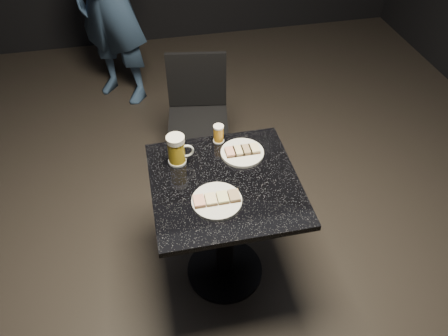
{
  "coord_description": "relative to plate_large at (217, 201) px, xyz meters",
  "views": [
    {
      "loc": [
        -0.31,
        -1.43,
        2.22
      ],
      "look_at": [
        0.0,
        0.02,
        0.82
      ],
      "focal_mm": 35.0,
      "sensor_mm": 36.0,
      "label": 1
    }
  ],
  "objects": [
    {
      "name": "floor",
      "position": [
        0.06,
        0.12,
        -0.76
      ],
      "size": [
        6.0,
        6.0,
        0.0
      ],
      "primitive_type": "plane",
      "color": "black",
      "rests_on": "ground"
    },
    {
      "name": "plate_large",
      "position": [
        0.0,
        0.0,
        0.0
      ],
      "size": [
        0.23,
        0.23,
        0.01
      ],
      "primitive_type": "cylinder",
      "color": "silver",
      "rests_on": "table"
    },
    {
      "name": "plate_small",
      "position": [
        0.19,
        0.3,
        0.0
      ],
      "size": [
        0.22,
        0.22,
        0.01
      ],
      "primitive_type": "cylinder",
      "color": "silver",
      "rests_on": "table"
    },
    {
      "name": "table",
      "position": [
        0.06,
        0.12,
        -0.25
      ],
      "size": [
        0.7,
        0.7,
        0.75
      ],
      "color": "black",
      "rests_on": "floor"
    },
    {
      "name": "beer_mug",
      "position": [
        -0.14,
        0.3,
        0.07
      ],
      "size": [
        0.13,
        0.09,
        0.16
      ],
      "color": "silver",
      "rests_on": "table"
    },
    {
      "name": "beer_tumbler",
      "position": [
        0.09,
        0.42,
        0.04
      ],
      "size": [
        0.06,
        0.06,
        0.1
      ],
      "color": "silver",
      "rests_on": "table"
    },
    {
      "name": "chair",
      "position": [
        0.08,
        1.05,
        -0.26
      ],
      "size": [
        0.45,
        0.45,
        0.86
      ],
      "color": "black",
      "rests_on": "floor"
    },
    {
      "name": "canapes_on_plate_large",
      "position": [
        0.0,
        0.0,
        0.02
      ],
      "size": [
        0.21,
        0.07,
        0.02
      ],
      "color": "#4C3521",
      "rests_on": "plate_large"
    },
    {
      "name": "canapes_on_plate_small",
      "position": [
        0.19,
        0.3,
        0.02
      ],
      "size": [
        0.17,
        0.07,
        0.02
      ],
      "color": "#4C3521",
      "rests_on": "plate_small"
    }
  ]
}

